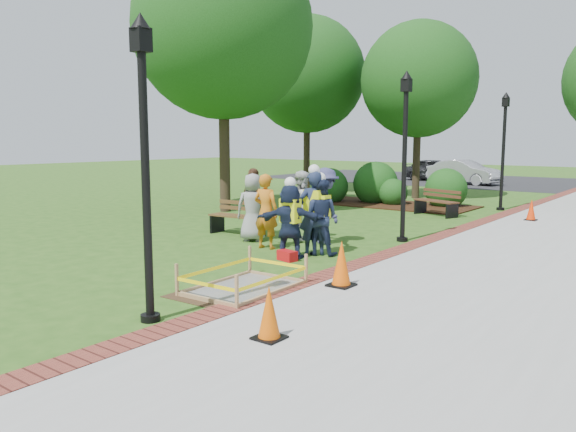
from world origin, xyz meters
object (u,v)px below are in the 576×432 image
Objects in this scene: wet_concrete_pad at (244,277)px; cone_front at (269,314)px; hivis_worker_b at (314,211)px; hivis_worker_a at (290,218)px; hivis_worker_c at (320,214)px; lamp_near at (145,147)px; bench_near at (238,224)px.

cone_front is at bearing -40.50° from wet_concrete_pad.
cone_front is 5.51m from hivis_worker_b.
hivis_worker_a reaches higher than cone_front.
hivis_worker_a is at bearing -115.02° from hivis_worker_c.
wet_concrete_pad is at bearing 91.60° from lamp_near.
bench_near reaches higher than cone_front.
hivis_worker_b is (0.22, 0.58, 0.11)m from hivis_worker_a.
hivis_worker_a is at bearing -110.57° from hivis_worker_b.
bench_near is 3.42m from hivis_worker_a.
bench_near is 2.33× the size of cone_front.
cone_front is 0.41× the size of hivis_worker_a.
lamp_near is 2.29× the size of hivis_worker_c.
lamp_near is at bearing -166.62° from cone_front.
lamp_near is 2.39× the size of hivis_worker_a.
bench_near is at bearing 133.87° from wet_concrete_pad.
lamp_near is (4.02, -6.18, 2.19)m from bench_near.
bench_near is at bearing 135.58° from cone_front.
wet_concrete_pad is 3.34m from hivis_worker_b.
wet_concrete_pad is at bearing -69.35° from hivis_worker_a.
wet_concrete_pad is at bearing 139.50° from cone_front.
lamp_near is at bearing -77.50° from hivis_worker_a.
bench_near is 0.40× the size of lamp_near.
hivis_worker_a is 0.75m from hivis_worker_c.
hivis_worker_c is at bearing -14.69° from bench_near.
wet_concrete_pad is 2.83m from hivis_worker_a.
hivis_worker_b is at bearing -135.76° from hivis_worker_c.
lamp_near is (0.06, -2.06, 2.25)m from wet_concrete_pad.
hivis_worker_c reaches higher than wet_concrete_pad.
hivis_worker_c is at bearing 97.62° from lamp_near.
wet_concrete_pad is 1.16× the size of hivis_worker_b.
wet_concrete_pad is at bearing -76.61° from hivis_worker_b.
hivis_worker_b reaches higher than hivis_worker_c.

